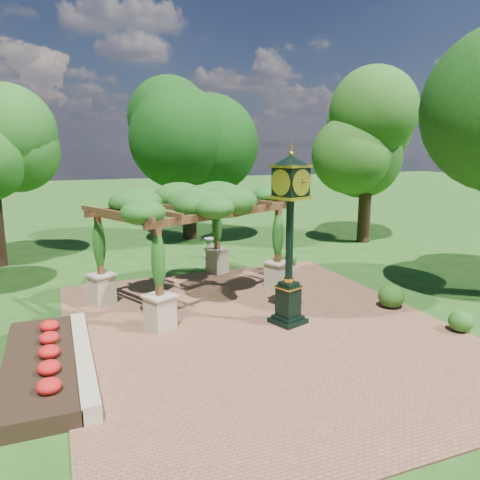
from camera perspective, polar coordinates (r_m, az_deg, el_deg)
name	(u,v)px	position (r m, az deg, el deg)	size (l,w,h in m)	color
ground	(276,344)	(12.12, 4.47, -12.49)	(120.00, 120.00, 0.00)	#1E4714
brick_plaza	(260,329)	(12.94, 2.50, -10.76)	(10.00, 12.00, 0.04)	brown
border_wall	(83,358)	(11.44, -18.54, -13.51)	(0.35, 5.00, 0.40)	#C6B793
flower_bed	(40,366)	(11.46, -23.16, -13.93)	(1.50, 5.00, 0.36)	red
pedestal_clock	(290,224)	(12.61, 6.11, 1.89)	(1.19, 1.19, 4.73)	black
pergola	(192,207)	(14.98, -5.84, 4.06)	(6.76, 5.69, 3.64)	#BDAD8C
sundial	(210,249)	(20.69, -3.73, -1.13)	(0.52, 0.52, 0.90)	gray
shrub_front	(461,321)	(13.92, 25.33, -8.92)	(0.64, 0.64, 0.57)	#255B1A
shrub_mid	(391,296)	(15.09, 17.96, -6.52)	(0.79, 0.79, 0.71)	#215116
shrub_back	(288,257)	(19.38, 5.89, -2.10)	(0.74, 0.74, 0.66)	#265F1B
tree_north	(187,125)	(24.73, -6.43, 13.71)	(4.55, 4.55, 8.58)	#2F2012
tree_east_far	(368,136)	(24.49, 15.38, 12.15)	(4.19, 4.19, 7.80)	#322113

